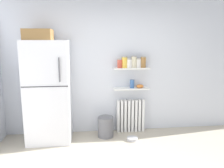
{
  "coord_description": "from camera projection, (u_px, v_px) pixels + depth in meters",
  "views": [
    {
      "loc": [
        -0.62,
        -2.44,
        1.82
      ],
      "look_at": [
        -0.16,
        1.6,
        1.05
      ],
      "focal_mm": 36.7,
      "sensor_mm": 36.0,
      "label": 1
    }
  ],
  "objects": [
    {
      "name": "storage_jar_1",
      "position": [
        125.0,
        62.0,
        4.39
      ],
      "size": [
        0.11,
        0.11,
        0.22
      ],
      "color": "yellow",
      "rests_on": "wall_shelf_upper"
    },
    {
      "name": "radiator",
      "position": [
        130.0,
        116.0,
        4.64
      ],
      "size": [
        0.56,
        0.12,
        0.65
      ],
      "color": "white",
      "rests_on": "ground_plane"
    },
    {
      "name": "storage_jar_4",
      "position": [
        139.0,
        63.0,
        4.42
      ],
      "size": [
        0.1,
        0.1,
        0.18
      ],
      "color": "silver",
      "rests_on": "wall_shelf_upper"
    },
    {
      "name": "vase",
      "position": [
        132.0,
        84.0,
        4.49
      ],
      "size": [
        0.09,
        0.09,
        0.16
      ],
      "primitive_type": "cylinder",
      "color": "#38609E",
      "rests_on": "wall_shelf_lower"
    },
    {
      "name": "pet_food_bowl",
      "position": [
        132.0,
        139.0,
        4.26
      ],
      "size": [
        0.2,
        0.2,
        0.05
      ],
      "primitive_type": "cylinder",
      "color": "#B7B7BC",
      "rests_on": "ground_plane"
    },
    {
      "name": "back_wall",
      "position": [
        117.0,
        67.0,
        4.55
      ],
      "size": [
        7.04,
        0.1,
        2.6
      ],
      "primitive_type": "cube",
      "color": "silver",
      "rests_on": "ground_plane"
    },
    {
      "name": "wall_shelf_upper",
      "position": [
        131.0,
        68.0,
        4.43
      ],
      "size": [
        0.69,
        0.22,
        0.02
      ],
      "primitive_type": "cube",
      "color": "white"
    },
    {
      "name": "storage_jar_3",
      "position": [
        134.0,
        62.0,
        4.41
      ],
      "size": [
        0.1,
        0.1,
        0.23
      ],
      "color": "beige",
      "rests_on": "wall_shelf_upper"
    },
    {
      "name": "storage_jar_5",
      "position": [
        143.0,
        62.0,
        4.43
      ],
      "size": [
        0.1,
        0.1,
        0.22
      ],
      "color": "olive",
      "rests_on": "wall_shelf_upper"
    },
    {
      "name": "trash_bin",
      "position": [
        106.0,
        127.0,
        4.39
      ],
      "size": [
        0.3,
        0.3,
        0.39
      ],
      "primitive_type": "cylinder",
      "color": "slate",
      "rests_on": "ground_plane"
    },
    {
      "name": "wall_shelf_lower",
      "position": [
        131.0,
        89.0,
        4.5
      ],
      "size": [
        0.69,
        0.22,
        0.02
      ],
      "primitive_type": "cube",
      "color": "white"
    },
    {
      "name": "refrigerator",
      "position": [
        48.0,
        90.0,
        4.11
      ],
      "size": [
        0.78,
        0.67,
        2.02
      ],
      "color": "silver",
      "rests_on": "ground_plane"
    },
    {
      "name": "storage_jar_2",
      "position": [
        129.0,
        63.0,
        4.4
      ],
      "size": [
        0.12,
        0.12,
        0.18
      ],
      "color": "silver",
      "rests_on": "wall_shelf_upper"
    },
    {
      "name": "shelf_bowl",
      "position": [
        140.0,
        86.0,
        4.51
      ],
      "size": [
        0.15,
        0.15,
        0.07
      ],
      "primitive_type": "ellipsoid",
      "color": "orange",
      "rests_on": "wall_shelf_lower"
    },
    {
      "name": "storage_jar_0",
      "position": [
        120.0,
        63.0,
        4.38
      ],
      "size": [
        0.1,
        0.1,
        0.18
      ],
      "color": "#C64C38",
      "rests_on": "wall_shelf_upper"
    }
  ]
}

